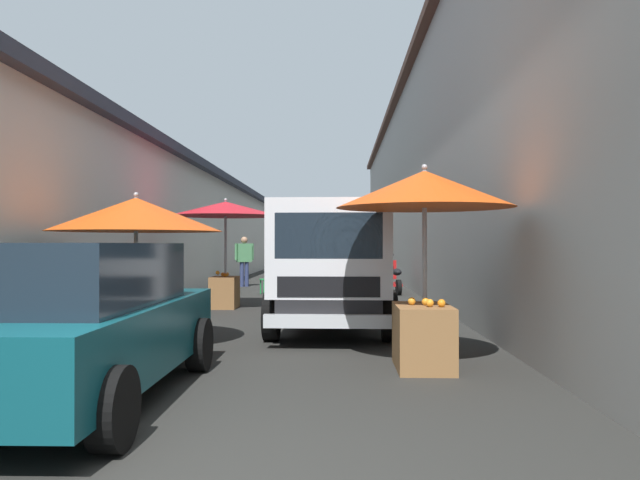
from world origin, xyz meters
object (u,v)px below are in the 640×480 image
at_px(fruit_stall_mid_lane, 135,232).
at_px(fruit_stall_near_right, 225,221).
at_px(vendor_by_crates, 348,263).
at_px(hatchback_car, 72,321).
at_px(fruit_stall_far_left, 424,216).
at_px(vendor_in_shade, 244,258).
at_px(delivery_truck, 331,269).
at_px(parked_scooter, 394,278).
at_px(plastic_stool, 265,283).

height_order(fruit_stall_mid_lane, fruit_stall_near_right, fruit_stall_near_right).
distance_m(fruit_stall_mid_lane, vendor_by_crates, 10.12).
bearing_deg(fruit_stall_mid_lane, hatchback_car, -172.15).
bearing_deg(fruit_stall_far_left, fruit_stall_near_right, 30.05).
distance_m(fruit_stall_far_left, vendor_by_crates, 10.71).
bearing_deg(vendor_by_crates, vendor_in_shade, 55.41).
bearing_deg(delivery_truck, hatchback_car, 151.18).
bearing_deg(fruit_stall_mid_lane, delivery_truck, -62.46).
bearing_deg(vendor_by_crates, fruit_stall_mid_lane, 162.28).
distance_m(fruit_stall_mid_lane, delivery_truck, 3.09).
height_order(parked_scooter, plastic_stool, parked_scooter).
bearing_deg(vendor_in_shade, parked_scooter, -118.63).
relative_size(fruit_stall_near_right, hatchback_car, 0.63).
height_order(fruit_stall_mid_lane, vendor_in_shade, fruit_stall_mid_lane).
relative_size(fruit_stall_far_left, delivery_truck, 0.48).
relative_size(vendor_in_shade, plastic_stool, 3.88).
distance_m(fruit_stall_far_left, vendor_in_shade, 13.73).
height_order(fruit_stall_near_right, plastic_stool, fruit_stall_near_right).
distance_m(vendor_by_crates, parked_scooter, 1.43).
bearing_deg(hatchback_car, vendor_by_crates, -12.22).
bearing_deg(delivery_truck, fruit_stall_mid_lane, 117.54).
bearing_deg(plastic_stool, fruit_stall_far_left, -162.55).
distance_m(fruit_stall_mid_lane, parked_scooter, 10.44).
xyz_separation_m(hatchback_car, vendor_in_shade, (14.81, 0.79, 0.24)).
xyz_separation_m(vendor_by_crates, parked_scooter, (-0.23, -1.34, -0.43)).
bearing_deg(fruit_stall_mid_lane, vendor_in_shade, 1.91).
bearing_deg(hatchback_car, parked_scooter, -18.32).
distance_m(delivery_truck, plastic_stool, 7.96).
bearing_deg(hatchback_car, vendor_in_shade, 3.04).
xyz_separation_m(fruit_stall_near_right, delivery_truck, (-3.72, -2.42, -0.92)).
relative_size(fruit_stall_far_left, hatchback_car, 0.61).
height_order(fruit_stall_mid_lane, delivery_truck, fruit_stall_mid_lane).
bearing_deg(fruit_stall_far_left, delivery_truck, 25.09).
xyz_separation_m(fruit_stall_mid_lane, parked_scooter, (9.39, -4.42, -1.16)).
bearing_deg(hatchback_car, plastic_stool, -1.32).
distance_m(hatchback_car, delivery_truck, 4.80).
distance_m(fruit_stall_near_right, plastic_stool, 4.29).
bearing_deg(delivery_truck, fruit_stall_far_left, -154.91).
distance_m(fruit_stall_far_left, hatchback_car, 4.01).
bearing_deg(parked_scooter, fruit_stall_mid_lane, 154.79).
distance_m(vendor_in_shade, plastic_stool, 3.20).
distance_m(hatchback_car, vendor_in_shade, 14.83).
height_order(vendor_by_crates, plastic_stool, vendor_by_crates).
bearing_deg(delivery_truck, parked_scooter, -12.19).
height_order(hatchback_car, vendor_by_crates, vendor_by_crates).
bearing_deg(parked_scooter, fruit_stall_far_left, 176.77).
height_order(vendor_in_shade, parked_scooter, vendor_in_shade).
height_order(hatchback_car, plastic_stool, hatchback_car).
bearing_deg(fruit_stall_near_right, parked_scooter, -44.15).
height_order(hatchback_car, parked_scooter, hatchback_car).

